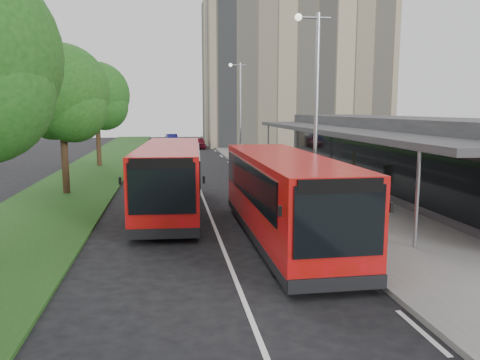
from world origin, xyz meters
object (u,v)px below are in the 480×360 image
at_px(lamp_post_far, 239,106).
at_px(bus_main, 284,197).
at_px(tree_mid, 61,98).
at_px(car_far, 172,139).
at_px(tree_far, 96,99).
at_px(bus_second, 171,178).
at_px(litter_bin, 291,174).
at_px(lamp_post_near, 314,102).
at_px(car_near, 199,143).
at_px(bollard, 256,160).

height_order(lamp_post_far, bus_main, lamp_post_far).
distance_m(tree_mid, car_far, 36.65).
relative_size(tree_far, bus_second, 0.77).
height_order(tree_mid, car_far, tree_mid).
bearing_deg(bus_main, litter_bin, 73.67).
height_order(lamp_post_near, bus_second, lamp_post_near).
distance_m(lamp_post_near, lamp_post_far, 20.00).
bearing_deg(lamp_post_near, tree_mid, 147.64).
height_order(tree_far, bus_second, tree_far).
bearing_deg(car_far, lamp_post_far, -84.80).
bearing_deg(tree_mid, lamp_post_near, -32.36).
distance_m(tree_mid, tree_far, 12.00).
height_order(lamp_post_near, car_far, lamp_post_near).
bearing_deg(lamp_post_near, car_far, 97.11).
bearing_deg(car_far, car_near, -77.29).
bearing_deg(litter_bin, tree_mid, -174.71).
relative_size(bus_main, litter_bin, 10.47).
height_order(tree_mid, bus_main, tree_mid).
height_order(tree_mid, car_near, tree_mid).
bearing_deg(bollard, litter_bin, -84.21).
bearing_deg(tree_mid, car_near, 72.71).
height_order(lamp_post_far, litter_bin, lamp_post_far).
height_order(lamp_post_far, bus_second, lamp_post_far).
height_order(bus_main, car_near, bus_main).
bearing_deg(tree_far, bollard, -17.44).
xyz_separation_m(tree_mid, tree_far, (-0.00, 12.00, 0.16)).
bearing_deg(bollard, tree_mid, -144.53).
distance_m(tree_far, bollard, 13.04).
bearing_deg(bollard, lamp_post_near, -92.09).
relative_size(lamp_post_near, car_near, 2.12).
bearing_deg(car_far, litter_bin, -87.11).
bearing_deg(litter_bin, lamp_post_far, 96.24).
bearing_deg(tree_mid, tree_far, 90.00).
relative_size(bollard, car_far, 0.29).
height_order(bus_main, litter_bin, bus_main).
distance_m(car_near, car_far, 8.41).
height_order(bus_main, bollard, bus_main).
xyz_separation_m(tree_mid, lamp_post_far, (11.13, 12.95, -0.29)).
bearing_deg(lamp_post_far, tree_mid, -130.68).
xyz_separation_m(litter_bin, bollard, (-0.73, 7.18, 0.06)).
relative_size(bus_main, car_far, 2.69).
distance_m(lamp_post_near, bus_second, 6.88).
xyz_separation_m(tree_far, litter_bin, (12.42, -10.85, -4.52)).
distance_m(lamp_post_far, litter_bin, 12.55).
height_order(tree_mid, tree_far, tree_far).
bearing_deg(bus_second, car_near, 87.61).
height_order(lamp_post_near, bollard, lamp_post_near).
bearing_deg(bollard, bus_second, -115.21).
distance_m(bus_second, litter_bin, 9.38).
xyz_separation_m(lamp_post_far, bus_second, (-5.72, -17.97, -3.22)).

